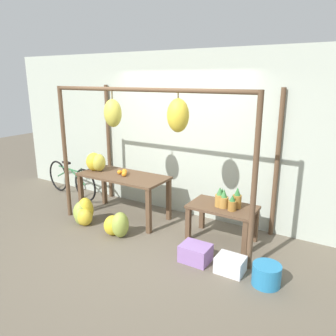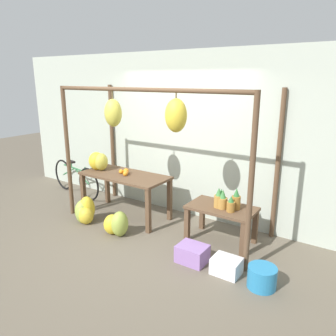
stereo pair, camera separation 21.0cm
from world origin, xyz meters
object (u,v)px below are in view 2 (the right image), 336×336
Objects in this scene: parked_bicycle at (75,178)px; banana_pile_ground_right at (117,224)px; fruit_crate_purple at (226,266)px; banana_pile_ground_left at (85,212)px; fruit_crate_white at (192,254)px; pineapple_cluster at (226,200)px; orange_pile at (125,172)px; banana_pile_on_table at (99,161)px; blue_bucket at (262,277)px.

banana_pile_ground_right is at bearing -24.80° from parked_bicycle.
parked_bicycle is 3.92m from fruit_crate_purple.
banana_pile_ground_left reaches higher than fruit_crate_white.
fruit_crate_purple is at bearing -63.30° from pineapple_cluster.
orange_pile is 0.62× the size of pineapple_cluster.
banana_pile_ground_right is (-1.49, -0.68, -0.49)m from pineapple_cluster.
banana_pile_on_table is 0.59m from orange_pile.
orange_pile is 2.40m from fruit_crate_purple.
banana_pile_ground_right is 2.30m from blue_bucket.
banana_pile_ground_left is 2.61m from fruit_crate_purple.
fruit_crate_white is at bearing 179.47° from fruit_crate_purple.
banana_pile_ground_right is at bearing -60.42° from orange_pile.
blue_bucket is at bearing -1.80° from fruit_crate_white.
banana_pile_ground_left is 0.27× the size of parked_bicycle.
fruit_crate_white is (2.12, -0.07, -0.07)m from banana_pile_ground_left.
fruit_crate_white is at bearing -0.71° from banana_pile_ground_right.
fruit_crate_white reaches higher than fruit_crate_purple.
banana_pile_ground_right is (0.93, -0.60, -0.74)m from banana_pile_on_table.
parked_bicycle is at bearing 155.20° from banana_pile_ground_right.
banana_pile_ground_right is at bearing 179.34° from fruit_crate_purple.
orange_pile reaches higher than fruit_crate_white.
orange_pile reaches higher than banana_pile_ground_left.
banana_pile_ground_left is at bearing 178.09° from fruit_crate_white.
parked_bicycle is at bearing 167.38° from blue_bucket.
fruit_crate_white is 0.94m from blue_bucket.
blue_bucket is 4.37m from parked_bicycle.
pineapple_cluster is 1.21m from blue_bucket.
orange_pile is 1.69m from parked_bicycle.
orange_pile is 2.83m from blue_bucket.
banana_pile_ground_left is 2.12m from fruit_crate_white.
fruit_crate_purple is at bearing -0.66° from banana_pile_ground_right.
pineapple_cluster is at bearing 1.92° from banana_pile_on_table.
banana_pile_on_table is 2.96m from fruit_crate_purple.
pineapple_cluster reaches higher than fruit_crate_purple.
parked_bicycle is at bearing 176.22° from pineapple_cluster.
banana_pile_on_table is 1.07× the size of fruit_crate_white.
banana_pile_on_table is 0.26× the size of parked_bicycle.
blue_bucket is at bearing -41.97° from pineapple_cluster.
pineapple_cluster is 0.97m from fruit_crate_purple.
orange_pile reaches higher than parked_bicycle.
banana_pile_on_table reaches higher than fruit_crate_purple.
banana_pile_on_table is 1.33m from banana_pile_ground_right.
banana_pile_on_table is 1.81× the size of orange_pile.
banana_pile_on_table is 0.94× the size of banana_pile_ground_left.
blue_bucket is (3.23, -0.64, -0.79)m from banana_pile_on_table.
fruit_crate_purple is (0.49, -0.00, -0.01)m from fruit_crate_white.
fruit_crate_white is (1.71, -0.65, -0.69)m from orange_pile.
banana_pile_ground_left reaches higher than blue_bucket.
fruit_crate_purple is at bearing -16.67° from orange_pile.
fruit_crate_white is at bearing -1.91° from banana_pile_ground_left.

